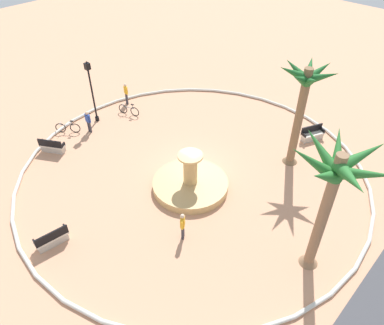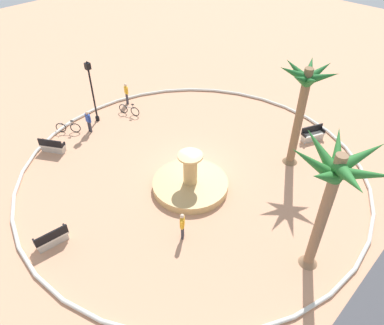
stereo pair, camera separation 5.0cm
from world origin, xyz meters
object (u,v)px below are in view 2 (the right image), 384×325
Objects in this scene: bench_west at (53,147)px; person_cyclist_photo at (126,93)px; bicycle_red_frame at (129,110)px; lamppost at (92,87)px; palm_tree_by_curb at (304,94)px; bench_north at (52,239)px; person_pedestrian_stroll at (182,225)px; palm_tree_near_fountain at (333,183)px; person_cyclist_helmet at (88,120)px; bicycle_by_lamppost at (68,127)px; bench_east at (312,135)px; fountain at (190,183)px.

person_cyclist_photo reaches higher than bench_west.
bicycle_red_frame is 0.98× the size of person_cyclist_photo.
palm_tree_by_curb is at bearing 113.42° from lamppost.
bench_north is 12.14m from bicycle_red_frame.
lamppost is at bearing -105.73° from person_pedestrian_stroll.
lamppost is (-4.10, -1.05, 2.29)m from bench_west.
bench_north is at bearing -51.41° from palm_tree_near_fountain.
person_cyclist_helmet is at bearing -175.95° from bench_west.
bicycle_by_lamppost is at bearing -43.28° from person_cyclist_helmet.
bench_east is at bearing 113.37° from person_cyclist_photo.
bench_north is (3.91, 6.69, 0.00)m from bench_west.
bench_west is (3.58, -8.71, 0.02)m from fountain.
bench_west is at bearing -120.26° from bench_north.
bicycle_red_frame is at bearing 164.77° from bicycle_by_lamppost.
bicycle_red_frame is 1.02× the size of person_pedestrian_stroll.
fountain is at bearing 112.34° from bench_west.
bench_west is at bearing -50.33° from palm_tree_by_curb.
person_cyclist_helmet reaches higher than bench_west.
lamppost is 2.68× the size of person_cyclist_photo.
fountain is at bearing 164.90° from bench_north.
person_cyclist_photo is (-7.10, -1.38, 0.60)m from bench_west.
lamppost is 2.80× the size of person_pedestrian_stroll.
bench_east is (-3.04, -0.20, -4.32)m from palm_tree_by_curb.
fountain is 2.57× the size of bench_east.
person_pedestrian_stroll is (-0.73, 10.94, 0.55)m from bench_west.
bicycle_by_lamppost is 12.21m from person_pedestrian_stroll.
person_cyclist_helmet is (3.28, -0.18, 0.51)m from bicycle_red_frame.
palm_tree_by_curb is at bearing -141.62° from palm_tree_near_fountain.
bench_north is at bearing -15.10° from fountain.
bench_east is 15.16m from lamppost.
bench_north is (16.49, -4.61, 0.00)m from bench_east.
person_cyclist_photo is at bearing -123.28° from bicycle_red_frame.
palm_tree_by_curb is 3.99× the size of person_pedestrian_stroll.
lamppost is at bearing -135.95° from bench_north.
bench_east is at bearing 138.05° from bench_west.
palm_tree_near_fountain is 11.16m from bench_east.
fountain is 10.07m from bicycle_by_lamppost.
person_cyclist_photo is (-2.99, -0.33, -1.69)m from lamppost.
bench_east is 15.04m from person_cyclist_helmet.
person_cyclist_photo reaches higher than bicycle_red_frame.
palm_tree_near_fountain is 4.08× the size of person_pedestrian_stroll.
person_pedestrian_stroll is at bearing -60.73° from palm_tree_near_fountain.
person_cyclist_photo is (5.48, -12.69, 0.60)m from bench_east.
lamppost is at bearing -144.31° from person_cyclist_helmet.
bicycle_by_lamppost is at bearing -126.15° from bench_north.
palm_tree_near_fountain reaches higher than person_cyclist_helmet.
bicycle_by_lamppost is (1.72, -9.92, 0.06)m from fountain.
palm_tree_by_curb is 15.46m from bicycle_by_lamppost.
bench_north is 1.24× the size of bicycle_by_lamppost.
person_cyclist_helmet is 4.34m from person_cyclist_photo.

